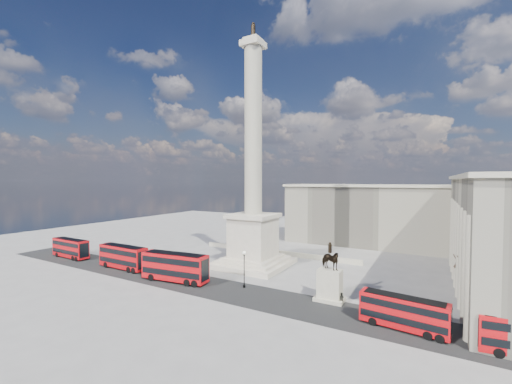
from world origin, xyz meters
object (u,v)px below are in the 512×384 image
object	(u,v)px
victorian_lamp	(244,266)
pedestrian_crossing	(326,279)
nelsons_column	(253,204)
red_bus_c	(404,313)
pedestrian_standing	(341,298)
red_bus_a	(123,257)
red_bus_e	(71,248)
red_bus_b	(175,267)
pedestrian_walking	(332,297)
equestrian_statue	(330,280)

from	to	relation	value
victorian_lamp	pedestrian_crossing	bearing A→B (deg)	35.35
nelsons_column	victorian_lamp	world-z (taller)	nelsons_column
nelsons_column	red_bus_c	distance (m)	35.24
pedestrian_standing	pedestrian_crossing	size ratio (longest dim) A/B	0.88
red_bus_a	pedestrian_crossing	world-z (taller)	red_bus_a
red_bus_a	red_bus_e	world-z (taller)	red_bus_a
nelsons_column	red_bus_e	bearing A→B (deg)	-159.09
red_bus_b	pedestrian_crossing	xyz separation A→B (m)	(23.55, 11.41, -1.68)
red_bus_a	red_bus_c	world-z (taller)	red_bus_a
victorian_lamp	pedestrian_walking	size ratio (longest dim) A/B	3.80
red_bus_e	pedestrian_walking	bearing A→B (deg)	4.50
nelsons_column	pedestrian_walking	distance (m)	25.96
red_bus_e	pedestrian_standing	bearing A→B (deg)	4.42
red_bus_a	red_bus_b	bearing A→B (deg)	-2.47
victorian_lamp	pedestrian_walking	xyz separation A→B (m)	(14.39, 0.99, -2.77)
victorian_lamp	red_bus_b	bearing A→B (deg)	-164.69
red_bus_e	victorian_lamp	world-z (taller)	victorian_lamp
equestrian_statue	pedestrian_standing	world-z (taller)	equestrian_statue
red_bus_b	red_bus_c	bearing A→B (deg)	-6.44
red_bus_e	pedestrian_crossing	bearing A→B (deg)	11.76
red_bus_c	victorian_lamp	xyz separation A→B (m)	(-24.18, 3.15, 1.49)
red_bus_c	victorian_lamp	distance (m)	24.43
red_bus_e	victorian_lamp	bearing A→B (deg)	4.35
red_bus_a	victorian_lamp	bearing A→B (deg)	5.94
pedestrian_standing	pedestrian_crossing	distance (m)	8.33
nelsons_column	pedestrian_standing	xyz separation A→B (m)	(21.25, -11.50, -12.08)
equestrian_statue	pedestrian_crossing	xyz separation A→B (m)	(-2.51, 6.63, -2.09)
red_bus_c	victorian_lamp	world-z (taller)	victorian_lamp
red_bus_b	pedestrian_walking	world-z (taller)	red_bus_b
red_bus_a	red_bus_e	distance (m)	18.16
red_bus_a	red_bus_c	bearing A→B (deg)	-0.18
pedestrian_walking	pedestrian_crossing	world-z (taller)	pedestrian_crossing
equestrian_statue	pedestrian_crossing	bearing A→B (deg)	110.75
red_bus_c	pedestrian_walking	xyz separation A→B (m)	(-9.79, 4.14, -1.28)
red_bus_b	pedestrian_standing	bearing A→B (deg)	2.08
pedestrian_walking	pedestrian_standing	distance (m)	1.38
red_bus_a	red_bus_c	distance (m)	51.06
pedestrian_standing	pedestrian_crossing	bearing A→B (deg)	-69.41
victorian_lamp	red_bus_a	bearing A→B (deg)	-174.54
red_bus_b	victorian_lamp	world-z (taller)	victorian_lamp
red_bus_e	victorian_lamp	size ratio (longest dim) A/B	1.78
red_bus_b	victorian_lamp	distance (m)	12.63
nelsons_column	victorian_lamp	distance (m)	16.54
pedestrian_walking	victorian_lamp	bearing A→B (deg)	158.04
red_bus_b	red_bus_c	distance (m)	36.33
red_bus_c	nelsons_column	bearing A→B (deg)	158.80
red_bus_a	red_bus_e	size ratio (longest dim) A/B	1.07
red_bus_e	pedestrian_crossing	distance (m)	57.45
nelsons_column	pedestrian_standing	distance (m)	27.02
red_bus_b	nelsons_column	bearing A→B (deg)	60.44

